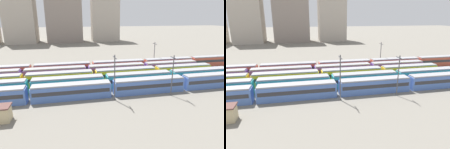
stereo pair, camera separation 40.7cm
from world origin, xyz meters
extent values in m
plane|color=slate|center=(0.00, 10.40, 0.00)|extent=(600.00, 600.00, 0.00)
cube|color=#4C70BC|center=(14.80, 0.00, 1.70)|extent=(18.00, 3.00, 3.40)
cube|color=#2D2D33|center=(14.80, 0.00, 2.11)|extent=(17.20, 3.06, 0.90)
cube|color=#939399|center=(14.80, 0.00, 3.57)|extent=(17.60, 2.70, 0.35)
cube|color=#4C70BC|center=(33.70, 0.00, 1.70)|extent=(18.00, 3.00, 3.40)
cube|color=#2D2D33|center=(33.70, 0.00, 2.11)|extent=(17.20, 3.06, 0.90)
cube|color=#939399|center=(33.70, 0.00, 3.57)|extent=(17.60, 2.70, 0.35)
cube|color=#4C70BC|center=(52.60, 0.00, 1.70)|extent=(18.00, 3.00, 3.40)
cube|color=#2D2D33|center=(52.60, 0.00, 2.11)|extent=(17.20, 3.06, 0.90)
cube|color=#939399|center=(52.60, 0.00, 3.57)|extent=(17.60, 2.70, 0.35)
cube|color=teal|center=(13.99, 5.20, 1.70)|extent=(18.00, 3.00, 3.40)
cube|color=#2D2D33|center=(13.99, 5.20, 2.11)|extent=(17.20, 3.06, 0.90)
cube|color=#939399|center=(13.99, 5.20, 3.57)|extent=(17.60, 2.70, 0.35)
cube|color=teal|center=(32.89, 5.20, 1.70)|extent=(18.00, 3.00, 3.40)
cube|color=#2D2D33|center=(32.89, 5.20, 2.11)|extent=(17.20, 3.06, 0.90)
cube|color=#939399|center=(32.89, 5.20, 3.57)|extent=(17.60, 2.70, 0.35)
cube|color=teal|center=(51.79, 5.20, 1.70)|extent=(18.00, 3.00, 3.40)
cube|color=#2D2D33|center=(51.79, 5.20, 2.11)|extent=(17.20, 3.06, 0.90)
cube|color=#939399|center=(51.79, 5.20, 3.57)|extent=(17.60, 2.70, 0.35)
cube|color=yellow|center=(11.75, 10.40, 1.70)|extent=(18.00, 3.00, 3.40)
cube|color=#2D2D33|center=(11.75, 10.40, 2.11)|extent=(17.20, 3.06, 0.90)
cube|color=#939399|center=(11.75, 10.40, 3.57)|extent=(17.60, 2.70, 0.35)
cube|color=yellow|center=(30.65, 10.40, 1.70)|extent=(18.00, 3.00, 3.40)
cube|color=#2D2D33|center=(30.65, 10.40, 2.11)|extent=(17.20, 3.06, 0.90)
cube|color=#939399|center=(30.65, 10.40, 3.57)|extent=(17.60, 2.70, 0.35)
cube|color=yellow|center=(49.55, 10.40, 1.70)|extent=(18.00, 3.00, 3.40)
cube|color=#2D2D33|center=(49.55, 10.40, 2.11)|extent=(17.20, 3.06, 0.90)
cube|color=#939399|center=(49.55, 10.40, 3.57)|extent=(17.60, 2.70, 0.35)
cube|color=#6B429E|center=(10.26, 15.60, 1.70)|extent=(18.00, 3.00, 3.40)
cube|color=#2D2D33|center=(10.26, 15.60, 2.11)|extent=(17.20, 3.06, 0.90)
cube|color=#939399|center=(10.26, 15.60, 3.57)|extent=(17.60, 2.70, 0.35)
cube|color=#6B429E|center=(29.16, 15.60, 1.70)|extent=(18.00, 3.00, 3.40)
cube|color=#2D2D33|center=(29.16, 15.60, 2.11)|extent=(17.20, 3.06, 0.90)
cube|color=#939399|center=(29.16, 15.60, 3.57)|extent=(17.60, 2.70, 0.35)
cube|color=#6B429E|center=(48.06, 15.60, 1.70)|extent=(18.00, 3.00, 3.40)
cube|color=#2D2D33|center=(48.06, 15.60, 2.11)|extent=(17.20, 3.06, 0.90)
cube|color=#939399|center=(48.06, 15.60, 3.57)|extent=(17.60, 2.70, 0.35)
cube|color=#BC4C38|center=(-6.73, 20.80, 1.70)|extent=(18.00, 3.00, 3.40)
cube|color=#2D2D33|center=(-6.73, 20.80, 2.11)|extent=(17.20, 3.06, 0.90)
cube|color=#BC4C38|center=(12.17, 20.80, 1.70)|extent=(18.00, 3.00, 3.40)
cube|color=#2D2D33|center=(12.17, 20.80, 2.11)|extent=(17.20, 3.06, 0.90)
cube|color=#939399|center=(12.17, 20.80, 3.57)|extent=(17.60, 2.70, 0.35)
cube|color=#BC4C38|center=(31.07, 20.80, 1.70)|extent=(18.00, 3.00, 3.40)
cube|color=#2D2D33|center=(31.07, 20.80, 2.11)|extent=(17.20, 3.06, 0.90)
cube|color=#939399|center=(31.07, 20.80, 3.57)|extent=(17.60, 2.70, 0.35)
cube|color=#BC4C38|center=(49.97, 20.80, 1.70)|extent=(18.00, 3.00, 3.40)
cube|color=#2D2D33|center=(49.97, 20.80, 2.11)|extent=(17.20, 3.06, 0.90)
cube|color=#939399|center=(49.97, 20.80, 3.57)|extent=(17.60, 2.70, 0.35)
cube|color=#BC4C38|center=(68.87, 20.80, 1.70)|extent=(18.00, 3.00, 3.40)
cube|color=#2D2D33|center=(68.87, 20.80, 2.11)|extent=(17.20, 3.06, 0.90)
cube|color=#939399|center=(68.87, 20.80, 3.57)|extent=(17.60, 2.70, 0.35)
cylinder|color=#4C4C51|center=(24.25, -2.90, 5.29)|extent=(0.24, 0.24, 10.59)
cube|color=#47474C|center=(24.25, -2.90, 9.99)|extent=(0.16, 3.20, 0.16)
cylinder|color=#4C4C51|center=(45.68, 23.95, 4.63)|extent=(0.24, 0.24, 9.27)
cube|color=#47474C|center=(45.68, 23.95, 8.67)|extent=(0.16, 3.20, 0.16)
cylinder|color=#4C4C51|center=(38.19, -3.14, 4.95)|extent=(0.24, 0.24, 9.90)
cube|color=#47474C|center=(38.19, -3.14, 9.30)|extent=(0.16, 3.20, 0.16)
cube|color=#C6B284|center=(1.88, -7.61, 1.40)|extent=(3.20, 2.60, 2.80)
cube|color=#B2A899|center=(-17.40, 106.27, 21.02)|extent=(19.78, 18.38, 42.03)
cube|color=gray|center=(12.01, 106.27, 19.05)|extent=(24.77, 16.20, 38.10)
cube|color=#B2A899|center=(41.72, 106.27, 17.80)|extent=(20.06, 13.43, 35.61)
camera|label=1|loc=(15.04, -42.66, 18.59)|focal=30.98mm
camera|label=2|loc=(15.44, -42.74, 18.59)|focal=30.98mm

